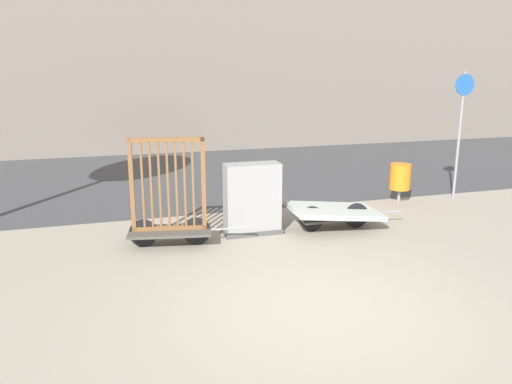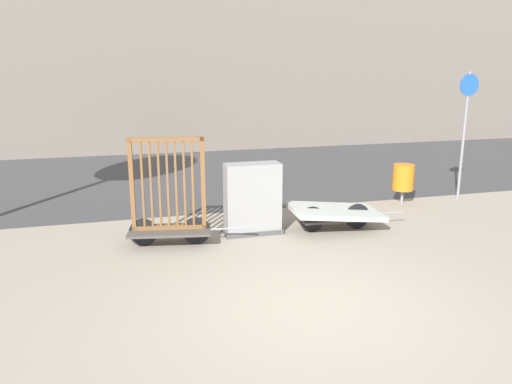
% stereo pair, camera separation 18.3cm
% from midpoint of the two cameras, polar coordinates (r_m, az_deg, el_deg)
% --- Properties ---
extents(ground_plane, '(60.00, 60.00, 0.00)m').
position_cam_midpoint_polar(ground_plane, '(6.44, 7.49, -12.87)').
color(ground_plane, gray).
extents(road_strip, '(56.00, 7.78, 0.01)m').
position_cam_midpoint_polar(road_strip, '(14.05, -5.65, 2.05)').
color(road_strip, '#424244').
rests_on(road_strip, ground_plane).
extents(building_facade, '(48.00, 4.00, 9.38)m').
position_cam_midpoint_polar(building_facade, '(19.67, -9.11, 19.05)').
color(building_facade, slate).
rests_on(building_facade, ground_plane).
extents(bike_cart_with_bedframe, '(2.08, 0.89, 1.82)m').
position_cam_midpoint_polar(bike_cart_with_bedframe, '(8.36, -9.27, -1.98)').
color(bike_cart_with_bedframe, '#4C4742').
rests_on(bike_cart_with_bedframe, ground_plane).
extents(bike_cart_with_mattress, '(2.22, 1.07, 0.48)m').
position_cam_midpoint_polar(bike_cart_with_mattress, '(9.22, 9.61, -2.35)').
color(bike_cart_with_mattress, '#4C4742').
rests_on(bike_cart_with_mattress, ground_plane).
extents(utility_cabinet, '(1.04, 0.46, 1.28)m').
position_cam_midpoint_polar(utility_cabinet, '(8.86, 0.19, -1.05)').
color(utility_cabinet, '#4C4C4C').
rests_on(utility_cabinet, ground_plane).
extents(trash_bin, '(0.45, 0.45, 0.87)m').
position_cam_midpoint_polar(trash_bin, '(11.31, 16.94, 1.59)').
color(trash_bin, gray).
rests_on(trash_bin, ground_plane).
extents(sign_post, '(0.47, 0.06, 2.82)m').
position_cam_midpoint_polar(sign_post, '(11.95, 23.21, 7.37)').
color(sign_post, gray).
rests_on(sign_post, ground_plane).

